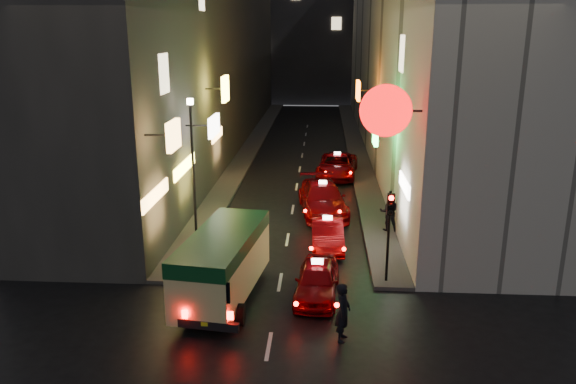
% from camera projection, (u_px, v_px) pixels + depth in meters
% --- Properties ---
extents(building_left, '(7.45, 52.00, 18.00)m').
position_uv_depth(building_left, '(202.00, 33.00, 43.71)').
color(building_left, '#3B3936').
rests_on(building_left, ground).
extents(building_right, '(8.20, 52.00, 18.00)m').
position_uv_depth(building_right, '(409.00, 33.00, 42.76)').
color(building_right, '#B7B3A8').
rests_on(building_right, ground).
extents(building_far, '(30.00, 10.00, 22.00)m').
position_uv_depth(building_far, '(313.00, 16.00, 73.37)').
color(building_far, '#2F2F34').
rests_on(building_far, ground).
extents(sidewalk_left, '(1.50, 52.00, 0.15)m').
position_uv_depth(sidewalk_left, '(252.00, 146.00, 45.97)').
color(sidewalk_left, '#413E3C').
rests_on(sidewalk_left, ground).
extents(sidewalk_right, '(1.50, 52.00, 0.15)m').
position_uv_depth(sidewalk_right, '(356.00, 147.00, 45.46)').
color(sidewalk_right, '#413E3C').
rests_on(sidewalk_right, ground).
extents(minibus, '(2.74, 5.94, 2.45)m').
position_uv_depth(minibus, '(223.00, 258.00, 19.60)').
color(minibus, '#D2CC83').
rests_on(minibus, ground).
extents(taxi_near, '(2.22, 4.75, 1.64)m').
position_uv_depth(taxi_near, '(317.00, 277.00, 19.96)').
color(taxi_near, '#760207').
rests_on(taxi_near, ground).
extents(taxi_second, '(2.07, 4.73, 1.65)m').
position_uv_depth(taxi_second, '(327.00, 231.00, 24.54)').
color(taxi_second, '#760207').
rests_on(taxi_second, ground).
extents(taxi_third, '(3.14, 6.06, 2.01)m').
position_uv_depth(taxi_third, '(323.00, 196.00, 29.11)').
color(taxi_third, '#760207').
rests_on(taxi_third, ground).
extents(taxi_far, '(2.74, 5.56, 1.88)m').
position_uv_depth(taxi_far, '(337.00, 164.00, 36.43)').
color(taxi_far, '#760207').
rests_on(taxi_far, ground).
extents(pedestrian_crossing, '(0.59, 0.78, 2.13)m').
position_uv_depth(pedestrian_crossing, '(343.00, 308.00, 17.04)').
color(pedestrian_crossing, black).
rests_on(pedestrian_crossing, ground).
extents(pedestrian_sidewalk, '(0.81, 0.53, 2.07)m').
position_uv_depth(pedestrian_sidewalk, '(389.00, 209.00, 26.11)').
color(pedestrian_sidewalk, black).
rests_on(pedestrian_sidewalk, sidewalk_right).
extents(traffic_light, '(0.26, 0.43, 3.50)m').
position_uv_depth(traffic_light, '(390.00, 217.00, 20.27)').
color(traffic_light, black).
rests_on(traffic_light, sidewalk_right).
extents(lamp_post, '(0.28, 0.28, 6.22)m').
position_uv_depth(lamp_post, '(193.00, 159.00, 24.81)').
color(lamp_post, black).
rests_on(lamp_post, sidewalk_left).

